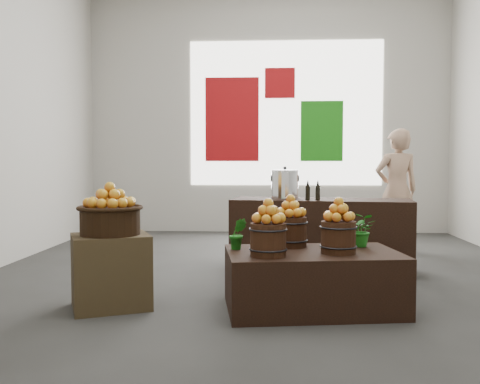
# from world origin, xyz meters

# --- Properties ---
(ground) EXTENTS (7.00, 7.00, 0.00)m
(ground) POSITION_xyz_m (0.00, 0.00, 0.00)
(ground) COLOR #333330
(ground) RESTS_ON ground
(back_wall) EXTENTS (6.00, 0.04, 4.00)m
(back_wall) POSITION_xyz_m (0.00, 3.50, 2.00)
(back_wall) COLOR #B1ADA3
(back_wall) RESTS_ON ground
(back_opening) EXTENTS (3.20, 0.02, 2.40)m
(back_opening) POSITION_xyz_m (0.30, 3.48, 2.00)
(back_opening) COLOR white
(back_opening) RESTS_ON back_wall
(deco_red_left) EXTENTS (0.90, 0.04, 1.40)m
(deco_red_left) POSITION_xyz_m (-0.60, 3.47, 1.90)
(deco_red_left) COLOR #990B0E
(deco_red_left) RESTS_ON back_wall
(deco_green_right) EXTENTS (0.70, 0.04, 1.00)m
(deco_green_right) POSITION_xyz_m (0.90, 3.47, 1.70)
(deco_green_right) COLOR #197612
(deco_green_right) RESTS_ON back_wall
(deco_red_upper) EXTENTS (0.50, 0.04, 0.50)m
(deco_red_upper) POSITION_xyz_m (0.20, 3.47, 2.50)
(deco_red_upper) COLOR #990B0E
(deco_red_upper) RESTS_ON back_wall
(crate) EXTENTS (0.75, 0.69, 0.60)m
(crate) POSITION_xyz_m (-1.25, -1.29, 0.30)
(crate) COLOR #4C3D23
(crate) RESTS_ON ground
(wicker_basket) EXTENTS (0.48, 0.48, 0.22)m
(wicker_basket) POSITION_xyz_m (-1.25, -1.29, 0.71)
(wicker_basket) COLOR black
(wicker_basket) RESTS_ON crate
(apples_in_basket) EXTENTS (0.38, 0.38, 0.20)m
(apples_in_basket) POSITION_xyz_m (-1.25, -1.29, 0.92)
(apples_in_basket) COLOR #A60514
(apples_in_basket) RESTS_ON wicker_basket
(display_table) EXTENTS (1.48, 1.03, 0.47)m
(display_table) POSITION_xyz_m (0.39, -1.25, 0.24)
(display_table) COLOR black
(display_table) RESTS_ON ground
(apple_bucket_front_left) EXTENTS (0.27, 0.27, 0.25)m
(apple_bucket_front_left) POSITION_xyz_m (0.03, -1.49, 0.60)
(apple_bucket_front_left) COLOR #35180E
(apple_bucket_front_left) RESTS_ON display_table
(apples_in_bucket_front_left) EXTENTS (0.21, 0.21, 0.18)m
(apples_in_bucket_front_left) POSITION_xyz_m (0.03, -1.49, 0.82)
(apples_in_bucket_front_left) COLOR #A60514
(apples_in_bucket_front_left) RESTS_ON apple_bucket_front_left
(apple_bucket_front_right) EXTENTS (0.27, 0.27, 0.25)m
(apple_bucket_front_right) POSITION_xyz_m (0.58, -1.33, 0.60)
(apple_bucket_front_right) COLOR #35180E
(apple_bucket_front_right) RESTS_ON display_table
(apples_in_bucket_front_right) EXTENTS (0.21, 0.21, 0.18)m
(apples_in_bucket_front_right) POSITION_xyz_m (0.58, -1.33, 0.82)
(apples_in_bucket_front_right) COLOR #A60514
(apples_in_bucket_front_right) RESTS_ON apple_bucket_front_right
(apple_bucket_rear) EXTENTS (0.27, 0.27, 0.25)m
(apple_bucket_rear) POSITION_xyz_m (0.22, -1.02, 0.60)
(apple_bucket_rear) COLOR #35180E
(apple_bucket_rear) RESTS_ON display_table
(apples_in_bucket_rear) EXTENTS (0.21, 0.21, 0.18)m
(apples_in_bucket_rear) POSITION_xyz_m (0.22, -1.02, 0.82)
(apples_in_bucket_rear) COLOR #A60514
(apples_in_bucket_rear) RESTS_ON apple_bucket_rear
(herb_garnish_right) EXTENTS (0.32, 0.30, 0.29)m
(herb_garnish_right) POSITION_xyz_m (0.82, -0.98, 0.62)
(herb_garnish_right) COLOR #166515
(herb_garnish_right) RESTS_ON display_table
(herb_garnish_left) EXTENTS (0.16, 0.13, 0.26)m
(herb_garnish_left) POSITION_xyz_m (-0.22, -1.18, 0.60)
(herb_garnish_left) COLOR #166515
(herb_garnish_left) RESTS_ON display_table
(counter) EXTENTS (1.99, 0.86, 0.79)m
(counter) POSITION_xyz_m (0.60, 0.30, 0.39)
(counter) COLOR black
(counter) RESTS_ON ground
(stock_pot_left) EXTENTS (0.30, 0.30, 0.30)m
(stock_pot_left) POSITION_xyz_m (0.20, 0.35, 0.94)
(stock_pot_left) COLOR silver
(stock_pot_left) RESTS_ON counter
(oil_cruets) EXTENTS (0.15, 0.07, 0.22)m
(oil_cruets) POSITION_xyz_m (0.57, 0.11, 0.90)
(oil_cruets) COLOR black
(oil_cruets) RESTS_ON counter
(shopper) EXTENTS (0.65, 0.49, 1.63)m
(shopper) POSITION_xyz_m (1.73, 1.70, 0.82)
(shopper) COLOR tan
(shopper) RESTS_ON ground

